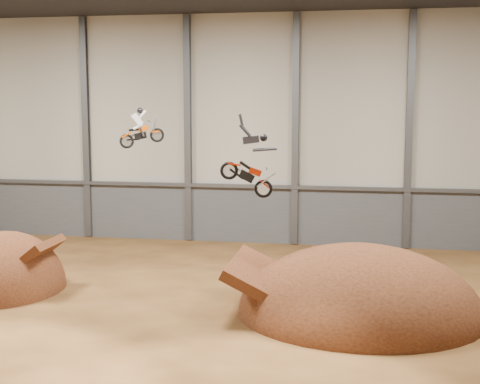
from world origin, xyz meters
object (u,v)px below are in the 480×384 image
at_px(fmx_rider_a, 143,125).
at_px(landing_ramp, 359,315).
at_px(fmx_rider_b, 242,155).
at_px(takeoff_ramp, 4,290).

bearing_deg(fmx_rider_a, landing_ramp, -43.70).
height_order(fmx_rider_a, fmx_rider_b, fmx_rider_a).
bearing_deg(fmx_rider_b, takeoff_ramp, 170.36).
relative_size(takeoff_ramp, fmx_rider_a, 2.98).
relative_size(landing_ramp, fmx_rider_b, 3.15).
distance_m(takeoff_ramp, fmx_rider_a, 10.10).
xyz_separation_m(fmx_rider_a, fmx_rider_b, (5.27, -2.87, -1.16)).
bearing_deg(landing_ramp, takeoff_ramp, 177.12).
bearing_deg(fmx_rider_a, takeoff_ramp, 179.19).
distance_m(fmx_rider_a, fmx_rider_b, 6.12).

